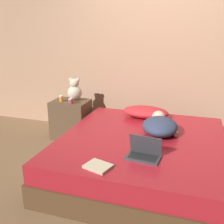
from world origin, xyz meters
name	(u,v)px	position (x,y,z in m)	size (l,w,h in m)	color
ground_plane	(141,172)	(0.00, 0.00, 0.00)	(12.00, 12.00, 0.00)	brown
wall_back	(162,49)	(0.00, 1.24, 1.30)	(8.00, 0.06, 2.60)	tan
bed	(141,155)	(0.00, 0.00, 0.22)	(1.79, 1.92, 0.44)	#4C331E
nightstand	(71,119)	(-1.22, 0.70, 0.29)	(0.52, 0.41, 0.57)	brown
pillow	(146,112)	(-0.10, 0.69, 0.51)	(0.61, 0.35, 0.15)	red
person_lying	(160,125)	(0.16, 0.20, 0.53)	(0.48, 0.68, 0.19)	#2D3851
laptop	(144,153)	(0.11, -0.45, 0.48)	(0.33, 0.22, 0.20)	#333338
teddy_bear	(75,90)	(-1.18, 0.78, 0.71)	(0.21, 0.21, 0.33)	beige
bottle_orange	(61,99)	(-1.33, 0.63, 0.62)	(0.05, 0.05, 0.09)	orange
bottle_red	(71,101)	(-1.13, 0.56, 0.61)	(0.04, 0.04, 0.09)	#B72D2D
bottle_blue	(69,101)	(-1.17, 0.59, 0.60)	(0.03, 0.03, 0.06)	#3866B2
book	(98,166)	(-0.23, -0.76, 0.45)	(0.26, 0.23, 0.02)	#C6B793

